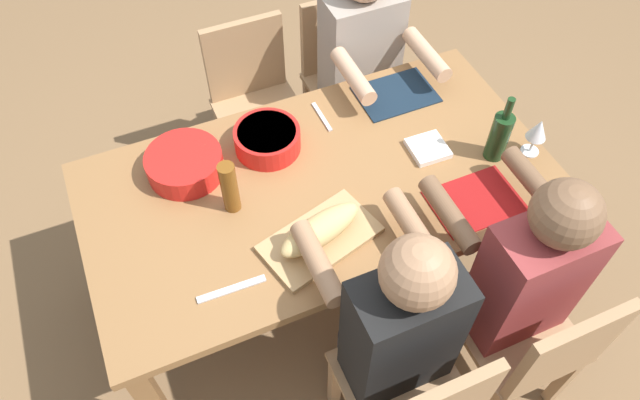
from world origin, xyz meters
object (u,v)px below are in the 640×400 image
object	(u,v)px
chair_near_right	(534,346)
serving_bowl_greens	(267,138)
diner_near_center	(395,325)
chair_far_right	(345,72)
napkin_stack	(428,148)
beer_bottle	(229,187)
cutting_board	(320,239)
serving_bowl_pasta	(184,163)
chair_far_center	(255,98)
diner_far_right	(364,60)
dining_table	(320,196)
wine_glass	(538,131)
chair_near_center	(414,400)
diner_near_right	(520,274)
wine_bottle	(499,135)
bread_loaf	(320,230)

from	to	relation	value
chair_near_right	serving_bowl_greens	distance (m)	1.23
diner_near_center	chair_near_right	world-z (taller)	diner_near_center
chair_far_right	napkin_stack	world-z (taller)	chair_far_right
beer_bottle	diner_near_center	bearing A→B (deg)	-61.98
chair_far_right	cutting_board	distance (m)	1.21
chair_far_right	serving_bowl_pasta	xyz separation A→B (m)	(-0.92, -0.54, 0.31)
cutting_board	napkin_stack	world-z (taller)	napkin_stack
chair_far_center	diner_far_right	bearing A→B (deg)	-21.02
serving_bowl_pasta	beer_bottle	size ratio (longest dim) A/B	1.30
chair_far_center	diner_far_right	world-z (taller)	diner_far_right
diner_far_right	serving_bowl_pasta	distance (m)	0.99
dining_table	chair_far_center	size ratio (longest dim) A/B	2.04
diner_far_right	wine_glass	xyz separation A→B (m)	(0.32, -0.79, 0.16)
chair_near_right	diner_far_right	distance (m)	1.41
chair_near_center	beer_bottle	size ratio (longest dim) A/B	3.86
diner_near_right	wine_bottle	distance (m)	0.52
serving_bowl_greens	wine_glass	bearing A→B (deg)	-24.55
chair_near_center	chair_far_right	size ratio (longest dim) A/B	1.00
beer_bottle	serving_bowl_pasta	bearing A→B (deg)	115.83
dining_table	diner_near_center	xyz separation A→B (m)	(0.00, -0.60, 0.04)
dining_table	serving_bowl_pasta	size ratio (longest dim) A/B	6.10
diner_near_center	chair_far_center	size ratio (longest dim) A/B	1.41
dining_table	chair_far_center	world-z (taller)	chair_far_center
chair_near_center	chair_near_right	xyz separation A→B (m)	(0.48, 0.00, 0.00)
chair_near_right	chair_far_right	bearing A→B (deg)	90.00
dining_table	chair_near_right	size ratio (longest dim) A/B	2.04
serving_bowl_greens	napkin_stack	size ratio (longest dim) A/B	1.82
diner_near_center	chair_far_center	xyz separation A→B (m)	(0.00, 1.39, -0.21)
dining_table	cutting_board	distance (m)	0.28
chair_near_center	diner_near_center	bearing A→B (deg)	90.00
chair_near_center	diner_near_right	distance (m)	0.56
dining_table	chair_far_right	size ratio (longest dim) A/B	2.04
diner_near_center	chair_far_center	world-z (taller)	diner_near_center
dining_table	serving_bowl_greens	size ratio (longest dim) A/B	6.83
chair_far_right	diner_near_right	bearing A→B (deg)	-90.00
chair_near_center	beer_bottle	bearing A→B (deg)	112.34
cutting_board	bread_loaf	size ratio (longest dim) A/B	1.25
diner_far_right	serving_bowl_pasta	xyz separation A→B (m)	(-0.92, -0.36, 0.09)
chair_near_center	cutting_board	distance (m)	0.62
chair_far_right	serving_bowl_greens	distance (m)	0.87
chair_near_right	wine_glass	distance (m)	0.78
chair_near_center	diner_near_center	size ratio (longest dim) A/B	0.71
diner_near_center	wine_bottle	distance (m)	0.82
wine_bottle	diner_far_right	bearing A→B (deg)	103.91
diner_far_right	napkin_stack	world-z (taller)	diner_far_right
diner_far_right	diner_near_center	bearing A→B (deg)	-111.57
chair_far_center	serving_bowl_pasta	size ratio (longest dim) A/B	2.98
serving_bowl_pasta	napkin_stack	bearing A→B (deg)	-16.64
diner_far_right	napkin_stack	bearing A→B (deg)	-93.07
diner_near_center	diner_near_right	world-z (taller)	same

